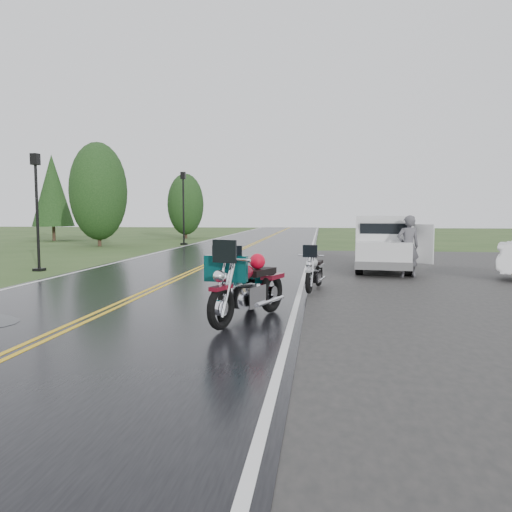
{
  "coord_description": "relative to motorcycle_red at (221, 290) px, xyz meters",
  "views": [
    {
      "loc": [
        4.31,
        -9.57,
        2.0
      ],
      "look_at": [
        2.8,
        2.0,
        1.0
      ],
      "focal_mm": 35.0,
      "sensor_mm": 36.0,
      "label": 1
    }
  ],
  "objects": [
    {
      "name": "motorcycle_silver",
      "position": [
        1.36,
        4.0,
        -0.16
      ],
      "size": [
        1.02,
        2.06,
        1.16
      ],
      "primitive_type": null,
      "rotation": [
        0.0,
        0.0,
        -0.16
      ],
      "color": "#999DA0",
      "rests_on": "ground"
    },
    {
      "name": "tree_left_mid",
      "position": [
        -11.72,
        20.73,
        1.94
      ],
      "size": [
        3.43,
        3.43,
        5.35
      ],
      "primitive_type": null,
      "color": "#1E3D19",
      "rests_on": "ground"
    },
    {
      "name": "lamp_post_far_left",
      "position": [
        -7.02,
        22.79,
        1.58
      ],
      "size": [
        0.4,
        0.4,
        4.65
      ],
      "primitive_type": null,
      "color": "black",
      "rests_on": "ground"
    },
    {
      "name": "lamp_post_near_left",
      "position": [
        -8.08,
        8.1,
        1.3
      ],
      "size": [
        0.35,
        0.35,
        4.09
      ],
      "primitive_type": null,
      "color": "black",
      "rests_on": "ground"
    },
    {
      "name": "van_white",
      "position": [
        2.87,
        8.28,
        0.24
      ],
      "size": [
        2.46,
        5.16,
        1.95
      ],
      "primitive_type": null,
      "rotation": [
        0.0,
        0.0,
        -0.12
      ],
      "color": "silver",
      "rests_on": "ground"
    },
    {
      "name": "pine_left_far",
      "position": [
        -17.66,
        26.03,
        2.3
      ],
      "size": [
        2.92,
        2.92,
        6.08
      ],
      "primitive_type": null,
      "color": "#1E3D19",
      "rests_on": "ground"
    },
    {
      "name": "person_at_van",
      "position": [
        4.29,
        7.75,
        0.22
      ],
      "size": [
        0.77,
        0.57,
        1.91
      ],
      "primitive_type": "imported",
      "rotation": [
        0.0,
        0.0,
        3.32
      ],
      "color": "#4D4C51",
      "rests_on": "ground"
    },
    {
      "name": "ground",
      "position": [
        -2.68,
        1.56,
        -0.74
      ],
      "size": [
        120.0,
        120.0,
        0.0
      ],
      "primitive_type": "plane",
      "color": "#2D471E",
      "rests_on": "ground"
    },
    {
      "name": "motorcycle_teal",
      "position": [
        0.0,
        0.34,
        -0.04
      ],
      "size": [
        1.13,
        2.45,
        1.4
      ],
      "primitive_type": null,
      "rotation": [
        0.0,
        0.0,
        -0.11
      ],
      "color": "#053839",
      "rests_on": "ground"
    },
    {
      "name": "tree_left_far",
      "position": [
        -9.0,
        30.45,
        1.45
      ],
      "size": [
        2.84,
        2.84,
        4.37
      ],
      "primitive_type": null,
      "color": "#1E3D19",
      "rests_on": "ground"
    },
    {
      "name": "motorcycle_red",
      "position": [
        0.0,
        0.0,
        0.0
      ],
      "size": [
        1.77,
        2.66,
        1.48
      ],
      "primitive_type": null,
      "rotation": [
        0.0,
        0.0,
        -0.38
      ],
      "color": "#5D0A18",
      "rests_on": "ground"
    },
    {
      "name": "road",
      "position": [
        -2.68,
        11.56,
        -0.72
      ],
      "size": [
        8.0,
        100.0,
        0.04
      ],
      "primitive_type": "cube",
      "color": "black",
      "rests_on": "ground"
    }
  ]
}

